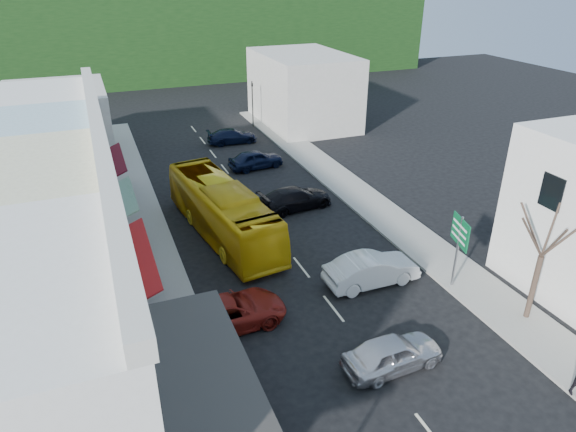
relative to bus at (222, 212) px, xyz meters
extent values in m
plane|color=black|center=(2.97, -9.19, -1.55)|extent=(120.00, 120.00, 0.00)
cube|color=gray|center=(-4.53, 0.81, -1.48)|extent=(3.00, 52.00, 0.15)
cube|color=gray|center=(10.47, 0.81, -1.48)|extent=(3.00, 52.00, 0.15)
cube|color=silver|center=(-9.53, -14.69, 2.45)|extent=(7.00, 9.00, 8.00)
cube|color=#550D18|center=(-5.43, -14.69, 1.50)|extent=(1.30, 7.65, 0.08)
cube|color=beige|center=(-9.53, -6.19, 2.45)|extent=(7.00, 8.00, 8.00)
cube|color=#AD1618|center=(-5.43, -6.19, 1.50)|extent=(1.30, 6.80, 0.08)
cube|color=#93B5C1|center=(-9.53, 0.81, 2.45)|extent=(7.00, 6.00, 8.00)
cube|color=#195926|center=(-5.43, 0.81, 1.50)|extent=(1.30, 5.10, 0.08)
cube|color=silver|center=(-9.53, 7.31, 2.45)|extent=(7.00, 7.00, 8.00)
cube|color=#550D18|center=(-5.43, 7.31, 1.50)|extent=(1.30, 5.95, 0.08)
cube|color=#B7B2A8|center=(-9.03, 17.81, 1.45)|extent=(8.00, 10.00, 6.00)
cube|color=#B7B2A8|center=(13.97, 20.81, 1.95)|extent=(8.00, 12.00, 7.00)
cube|color=black|center=(2.97, 54.81, 4.45)|extent=(80.00, 24.00, 12.00)
cube|color=black|center=(-5.03, 60.81, 8.45)|extent=(40.00, 16.00, 8.00)
imported|color=gold|center=(0.00, 0.00, 0.00)|extent=(4.08, 11.83, 3.10)
imported|color=silver|center=(3.42, -13.65, -0.85)|extent=(4.49, 2.04, 1.40)
imported|color=silver|center=(5.72, -7.92, -0.85)|extent=(4.42, 1.85, 1.40)
imported|color=maroon|center=(-1.99, -8.60, -0.85)|extent=(4.70, 2.14, 1.40)
imported|color=black|center=(5.51, 1.90, -0.85)|extent=(4.70, 2.40, 1.40)
imported|color=black|center=(5.39, 10.12, -0.85)|extent=(4.59, 2.34, 1.40)
imported|color=black|center=(5.38, 17.07, -0.85)|extent=(4.54, 1.93, 1.40)
imported|color=black|center=(-5.53, -6.26, -0.55)|extent=(0.48, 0.65, 1.70)
camera|label=1|loc=(-6.39, -27.13, 13.31)|focal=32.00mm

